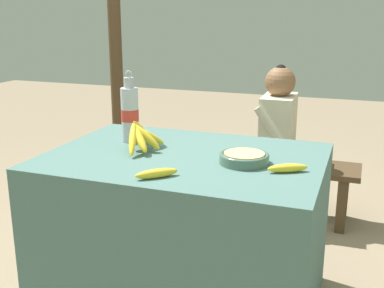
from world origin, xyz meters
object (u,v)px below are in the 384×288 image
object	(u,v)px
banana_bunch_ripe	(141,136)
wooden_bench	(234,165)
seated_vendor	(271,133)
serving_bowl	(244,157)
banana_bunch_green	(178,143)
loose_banana_front	(157,173)
loose_banana_side	(288,168)
support_post_near	(115,26)
water_bottle	(130,113)

from	to	relation	value
banana_bunch_ripe	wooden_bench	size ratio (longest dim) A/B	0.18
wooden_bench	seated_vendor	xyz separation A→B (m)	(0.25, -0.03, 0.26)
serving_bowl	seated_vendor	size ratio (longest dim) A/B	0.20
wooden_bench	banana_bunch_green	bearing A→B (deg)	-179.84
loose_banana_front	wooden_bench	bearing A→B (deg)	93.25
loose_banana_side	seated_vendor	world-z (taller)	seated_vendor
banana_bunch_green	support_post_near	world-z (taller)	support_post_near
support_post_near	banana_bunch_green	bearing A→B (deg)	-31.50
seated_vendor	loose_banana_front	bearing A→B (deg)	81.65
wooden_bench	banana_bunch_green	size ratio (longest dim) A/B	5.87
loose_banana_side	banana_bunch_green	distance (m)	1.60
loose_banana_side	wooden_bench	bearing A→B (deg)	113.82
seated_vendor	banana_bunch_green	size ratio (longest dim) A/B	3.65
seated_vendor	support_post_near	size ratio (longest dim) A/B	0.42
support_post_near	loose_banana_front	bearing A→B (deg)	-57.53
loose_banana_side	banana_bunch_green	world-z (taller)	loose_banana_side
water_bottle	seated_vendor	bearing A→B (deg)	63.04
loose_banana_front	support_post_near	bearing A→B (deg)	122.47
wooden_bench	support_post_near	bearing A→B (deg)	158.92
seated_vendor	support_post_near	distance (m)	1.60
water_bottle	support_post_near	world-z (taller)	support_post_near
banana_bunch_green	support_post_near	bearing A→B (deg)	148.50
banana_bunch_green	banana_bunch_ripe	bearing A→B (deg)	-76.18
banana_bunch_ripe	serving_bowl	distance (m)	0.49
loose_banana_side	support_post_near	world-z (taller)	support_post_near
serving_bowl	water_bottle	world-z (taller)	water_bottle
wooden_bench	support_post_near	distance (m)	1.52
serving_bowl	wooden_bench	world-z (taller)	serving_bowl
water_bottle	loose_banana_front	world-z (taller)	water_bottle
water_bottle	wooden_bench	world-z (taller)	water_bottle
wooden_bench	support_post_near	world-z (taller)	support_post_near
banana_bunch_ripe	loose_banana_side	size ratio (longest dim) A/B	1.83
wooden_bench	banana_bunch_ripe	bearing A→B (deg)	-96.50
serving_bowl	support_post_near	world-z (taller)	support_post_near
loose_banana_front	banana_bunch_green	world-z (taller)	loose_banana_front
loose_banana_front	banana_bunch_green	xyz separation A→B (m)	(-0.50, 1.48, -0.31)
serving_bowl	seated_vendor	xyz separation A→B (m)	(-0.11, 1.15, -0.17)
serving_bowl	loose_banana_side	size ratio (longest dim) A/B	1.29
water_bottle	seated_vendor	xyz separation A→B (m)	(0.51, 1.00, -0.29)
banana_bunch_ripe	serving_bowl	xyz separation A→B (m)	(0.49, -0.02, -0.04)
banana_bunch_green	water_bottle	bearing A→B (deg)	-81.02
wooden_bench	loose_banana_front	bearing A→B (deg)	-86.75
serving_bowl	seated_vendor	world-z (taller)	seated_vendor
loose_banana_side	wooden_bench	size ratio (longest dim) A/B	0.10
loose_banana_side	support_post_near	bearing A→B (deg)	135.09
loose_banana_front	loose_banana_side	world-z (taller)	same
support_post_near	water_bottle	bearing A→B (deg)	-59.10
loose_banana_side	wooden_bench	world-z (taller)	loose_banana_side
wooden_bench	seated_vendor	world-z (taller)	seated_vendor
serving_bowl	support_post_near	xyz separation A→B (m)	(-1.49, 1.62, 0.48)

